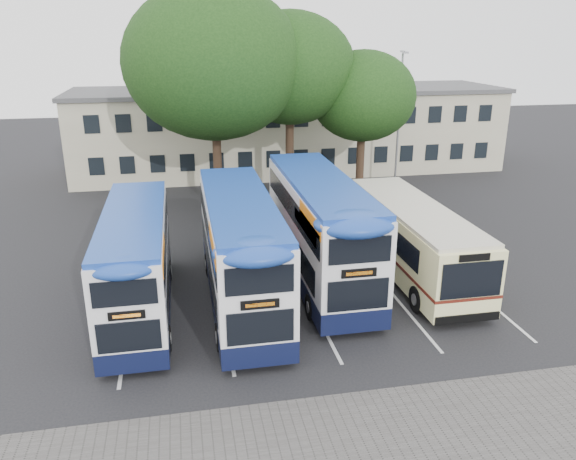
{
  "coord_description": "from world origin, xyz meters",
  "views": [
    {
      "loc": [
        -8.49,
        -15.55,
        10.19
      ],
      "look_at": [
        -4.46,
        5.0,
        2.78
      ],
      "focal_mm": 35.0,
      "sensor_mm": 36.0,
      "label": 1
    }
  ],
  "objects_px": {
    "tree_left": "(213,63)",
    "tree_mid": "(290,68)",
    "lamp_post": "(399,113)",
    "bus_dd_mid": "(240,246)",
    "bus_dd_right": "(319,225)",
    "tree_right": "(363,96)",
    "bus_dd_left": "(136,258)",
    "bus_single": "(412,235)"
  },
  "relations": [
    {
      "from": "tree_mid",
      "to": "bus_dd_right",
      "type": "relative_size",
      "value": 1.06
    },
    {
      "from": "lamp_post",
      "to": "bus_dd_right",
      "type": "distance_m",
      "value": 16.55
    },
    {
      "from": "bus_dd_right",
      "to": "bus_dd_left",
      "type": "bearing_deg",
      "value": -167.84
    },
    {
      "from": "bus_dd_mid",
      "to": "bus_dd_left",
      "type": "bearing_deg",
      "value": 179.64
    },
    {
      "from": "tree_mid",
      "to": "bus_dd_mid",
      "type": "xyz_separation_m",
      "value": [
        -4.58,
        -13.28,
        -5.79
      ]
    },
    {
      "from": "bus_dd_left",
      "to": "bus_single",
      "type": "distance_m",
      "value": 11.73
    },
    {
      "from": "bus_dd_right",
      "to": "bus_single",
      "type": "xyz_separation_m",
      "value": [
        4.16,
        -0.11,
        -0.7
      ]
    },
    {
      "from": "bus_single",
      "to": "bus_dd_right",
      "type": "bearing_deg",
      "value": 178.47
    },
    {
      "from": "tree_left",
      "to": "bus_single",
      "type": "bearing_deg",
      "value": -54.5
    },
    {
      "from": "lamp_post",
      "to": "tree_mid",
      "type": "distance_m",
      "value": 8.67
    },
    {
      "from": "tree_right",
      "to": "bus_dd_mid",
      "type": "bearing_deg",
      "value": -124.87
    },
    {
      "from": "bus_dd_left",
      "to": "tree_right",
      "type": "bearing_deg",
      "value": 44.99
    },
    {
      "from": "tree_right",
      "to": "bus_single",
      "type": "xyz_separation_m",
      "value": [
        -1.33,
        -11.45,
        -4.74
      ]
    },
    {
      "from": "lamp_post",
      "to": "bus_dd_mid",
      "type": "distance_m",
      "value": 19.94
    },
    {
      "from": "tree_right",
      "to": "bus_dd_left",
      "type": "bearing_deg",
      "value": -135.01
    },
    {
      "from": "tree_left",
      "to": "bus_dd_left",
      "type": "bearing_deg",
      "value": -108.07
    },
    {
      "from": "tree_right",
      "to": "tree_mid",
      "type": "bearing_deg",
      "value": 176.12
    },
    {
      "from": "lamp_post",
      "to": "tree_right",
      "type": "xyz_separation_m",
      "value": [
        -3.37,
        -2.38,
        1.42
      ]
    },
    {
      "from": "tree_right",
      "to": "bus_single",
      "type": "distance_m",
      "value": 12.47
    },
    {
      "from": "lamp_post",
      "to": "bus_dd_right",
      "type": "height_order",
      "value": "lamp_post"
    },
    {
      "from": "tree_left",
      "to": "bus_dd_mid",
      "type": "distance_m",
      "value": 13.72
    },
    {
      "from": "tree_mid",
      "to": "bus_single",
      "type": "bearing_deg",
      "value": -75.07
    },
    {
      "from": "tree_right",
      "to": "bus_dd_right",
      "type": "xyz_separation_m",
      "value": [
        -5.49,
        -11.34,
        -4.04
      ]
    },
    {
      "from": "lamp_post",
      "to": "tree_left",
      "type": "bearing_deg",
      "value": -165.81
    },
    {
      "from": "tree_mid",
      "to": "bus_dd_mid",
      "type": "relative_size",
      "value": 1.1
    },
    {
      "from": "bus_dd_right",
      "to": "tree_mid",
      "type": "bearing_deg",
      "value": 84.97
    },
    {
      "from": "tree_right",
      "to": "bus_single",
      "type": "height_order",
      "value": "tree_right"
    },
    {
      "from": "tree_left",
      "to": "lamp_post",
      "type": "bearing_deg",
      "value": 14.19
    },
    {
      "from": "lamp_post",
      "to": "bus_dd_mid",
      "type": "xyz_separation_m",
      "value": [
        -12.41,
        -15.36,
        -2.7
      ]
    },
    {
      "from": "bus_dd_mid",
      "to": "tree_right",
      "type": "bearing_deg",
      "value": 55.13
    },
    {
      "from": "bus_single",
      "to": "bus_dd_mid",
      "type": "bearing_deg",
      "value": -168.83
    },
    {
      "from": "tree_right",
      "to": "lamp_post",
      "type": "bearing_deg",
      "value": 35.25
    },
    {
      "from": "bus_dd_mid",
      "to": "bus_dd_right",
      "type": "xyz_separation_m",
      "value": [
        3.56,
        1.63,
        0.09
      ]
    },
    {
      "from": "bus_dd_left",
      "to": "bus_dd_right",
      "type": "height_order",
      "value": "bus_dd_right"
    },
    {
      "from": "bus_single",
      "to": "lamp_post",
      "type": "bearing_deg",
      "value": 71.24
    },
    {
      "from": "lamp_post",
      "to": "tree_left",
      "type": "distance_m",
      "value": 13.2
    },
    {
      "from": "tree_mid",
      "to": "bus_dd_mid",
      "type": "distance_m",
      "value": 15.19
    },
    {
      "from": "bus_dd_mid",
      "to": "bus_single",
      "type": "distance_m",
      "value": 7.89
    },
    {
      "from": "bus_dd_mid",
      "to": "bus_dd_right",
      "type": "distance_m",
      "value": 3.91
    },
    {
      "from": "tree_mid",
      "to": "tree_right",
      "type": "distance_m",
      "value": 4.77
    },
    {
      "from": "tree_left",
      "to": "tree_mid",
      "type": "distance_m",
      "value": 4.65
    },
    {
      "from": "tree_left",
      "to": "tree_right",
      "type": "xyz_separation_m",
      "value": [
        8.97,
        0.74,
        -2.07
      ]
    }
  ]
}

